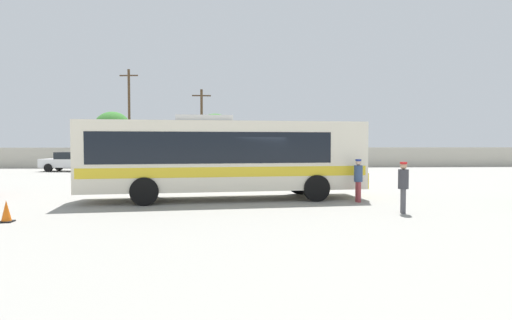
{
  "coord_description": "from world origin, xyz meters",
  "views": [
    {
      "loc": [
        -0.87,
        -17.69,
        2.3
      ],
      "look_at": [
        0.4,
        3.73,
        1.44
      ],
      "focal_mm": 30.78,
      "sensor_mm": 36.0,
      "label": 1
    }
  ],
  "objects_px": {
    "attendant_by_bus_door": "(358,178)",
    "passenger_waiting_on_apron": "(403,184)",
    "roadside_tree_left": "(112,127)",
    "parked_car_third_black": "(220,161)",
    "utility_pole_near": "(129,116)",
    "coach_bus_cream_yellow": "(222,155)",
    "utility_pole_far": "(202,126)",
    "parked_car_leftmost_white": "(72,161)",
    "parked_car_second_black": "(145,161)",
    "traffic_cone_on_apron": "(6,212)",
    "roadside_tree_midleft": "(215,130)"
  },
  "relations": [
    {
      "from": "traffic_cone_on_apron",
      "to": "parked_car_leftmost_white",
      "type": "bearing_deg",
      "value": 105.22
    },
    {
      "from": "parked_car_leftmost_white",
      "to": "utility_pole_far",
      "type": "xyz_separation_m",
      "value": [
        9.99,
        6.53,
        3.07
      ]
    },
    {
      "from": "attendant_by_bus_door",
      "to": "utility_pole_far",
      "type": "distance_m",
      "value": 27.21
    },
    {
      "from": "coach_bus_cream_yellow",
      "to": "passenger_waiting_on_apron",
      "type": "distance_m",
      "value": 7.13
    },
    {
      "from": "utility_pole_near",
      "to": "parked_car_leftmost_white",
      "type": "bearing_deg",
      "value": -111.09
    },
    {
      "from": "parked_car_second_black",
      "to": "parked_car_leftmost_white",
      "type": "bearing_deg",
      "value": -171.65
    },
    {
      "from": "parked_car_third_black",
      "to": "parked_car_second_black",
      "type": "bearing_deg",
      "value": 172.26
    },
    {
      "from": "traffic_cone_on_apron",
      "to": "roadside_tree_left",
      "type": "bearing_deg",
      "value": 99.91
    },
    {
      "from": "parked_car_second_black",
      "to": "attendant_by_bus_door",
      "type": "bearing_deg",
      "value": -59.31
    },
    {
      "from": "roadside_tree_midleft",
      "to": "traffic_cone_on_apron",
      "type": "bearing_deg",
      "value": -98.43
    },
    {
      "from": "parked_car_third_black",
      "to": "utility_pole_far",
      "type": "height_order",
      "value": "utility_pole_far"
    },
    {
      "from": "passenger_waiting_on_apron",
      "to": "parked_car_third_black",
      "type": "bearing_deg",
      "value": 106.21
    },
    {
      "from": "utility_pole_far",
      "to": "traffic_cone_on_apron",
      "type": "height_order",
      "value": "utility_pole_far"
    },
    {
      "from": "parked_car_third_black",
      "to": "roadside_tree_left",
      "type": "relative_size",
      "value": 0.8
    },
    {
      "from": "attendant_by_bus_door",
      "to": "utility_pole_far",
      "type": "height_order",
      "value": "utility_pole_far"
    },
    {
      "from": "coach_bus_cream_yellow",
      "to": "roadside_tree_left",
      "type": "xyz_separation_m",
      "value": [
        -12.15,
        29.89,
        2.18
      ]
    },
    {
      "from": "parked_car_third_black",
      "to": "utility_pole_near",
      "type": "distance_m",
      "value": 12.45
    },
    {
      "from": "coach_bus_cream_yellow",
      "to": "passenger_waiting_on_apron",
      "type": "bearing_deg",
      "value": -32.8
    },
    {
      "from": "passenger_waiting_on_apron",
      "to": "traffic_cone_on_apron",
      "type": "bearing_deg",
      "value": -175.85
    },
    {
      "from": "attendant_by_bus_door",
      "to": "passenger_waiting_on_apron",
      "type": "bearing_deg",
      "value": -76.11
    },
    {
      "from": "coach_bus_cream_yellow",
      "to": "utility_pole_far",
      "type": "relative_size",
      "value": 1.54
    },
    {
      "from": "coach_bus_cream_yellow",
      "to": "parked_car_second_black",
      "type": "xyz_separation_m",
      "value": [
        -6.73,
        19.13,
        -1.04
      ]
    },
    {
      "from": "parked_car_leftmost_white",
      "to": "utility_pole_near",
      "type": "xyz_separation_m",
      "value": [
        2.9,
        7.53,
        4.08
      ]
    },
    {
      "from": "attendant_by_bus_door",
      "to": "parked_car_third_black",
      "type": "xyz_separation_m",
      "value": [
        -5.75,
        19.39,
        -0.18
      ]
    },
    {
      "from": "parked_car_second_black",
      "to": "roadside_tree_left",
      "type": "height_order",
      "value": "roadside_tree_left"
    },
    {
      "from": "roadside_tree_left",
      "to": "roadside_tree_midleft",
      "type": "relative_size",
      "value": 1.05
    },
    {
      "from": "coach_bus_cream_yellow",
      "to": "passenger_waiting_on_apron",
      "type": "xyz_separation_m",
      "value": [
        5.95,
        -3.83,
        -0.85
      ]
    },
    {
      "from": "coach_bus_cream_yellow",
      "to": "parked_car_second_black",
      "type": "height_order",
      "value": "coach_bus_cream_yellow"
    },
    {
      "from": "passenger_waiting_on_apron",
      "to": "roadside_tree_midleft",
      "type": "xyz_separation_m",
      "value": [
        -7.16,
        32.2,
        2.69
      ]
    },
    {
      "from": "utility_pole_far",
      "to": "utility_pole_near",
      "type": "bearing_deg",
      "value": 171.99
    },
    {
      "from": "attendant_by_bus_door",
      "to": "parked_car_third_black",
      "type": "relative_size",
      "value": 0.37
    },
    {
      "from": "parked_car_second_black",
      "to": "traffic_cone_on_apron",
      "type": "bearing_deg",
      "value": -88.5
    },
    {
      "from": "parked_car_third_black",
      "to": "utility_pole_near",
      "type": "relative_size",
      "value": 0.47
    },
    {
      "from": "utility_pole_near",
      "to": "roadside_tree_left",
      "type": "distance_m",
      "value": 4.95
    },
    {
      "from": "utility_pole_far",
      "to": "coach_bus_cream_yellow",
      "type": "bearing_deg",
      "value": -84.53
    },
    {
      "from": "utility_pole_far",
      "to": "roadside_tree_left",
      "type": "xyz_separation_m",
      "value": [
        -9.78,
        5.05,
        0.1
      ]
    },
    {
      "from": "passenger_waiting_on_apron",
      "to": "parked_car_second_black",
      "type": "bearing_deg",
      "value": 118.92
    },
    {
      "from": "passenger_waiting_on_apron",
      "to": "parked_car_second_black",
      "type": "xyz_separation_m",
      "value": [
        -12.68,
        22.96,
        -0.18
      ]
    },
    {
      "from": "passenger_waiting_on_apron",
      "to": "utility_pole_near",
      "type": "xyz_separation_m",
      "value": [
        -15.41,
        29.67,
        3.94
      ]
    },
    {
      "from": "parked_car_third_black",
      "to": "roadside_tree_left",
      "type": "xyz_separation_m",
      "value": [
        -11.67,
        11.61,
        3.22
      ]
    },
    {
      "from": "parked_car_leftmost_white",
      "to": "roadside_tree_midleft",
      "type": "height_order",
      "value": "roadside_tree_midleft"
    },
    {
      "from": "parked_car_leftmost_white",
      "to": "parked_car_third_black",
      "type": "xyz_separation_m",
      "value": [
        11.89,
        -0.02,
        -0.05
      ]
    },
    {
      "from": "attendant_by_bus_door",
      "to": "roadside_tree_left",
      "type": "height_order",
      "value": "roadside_tree_left"
    },
    {
      "from": "coach_bus_cream_yellow",
      "to": "parked_car_third_black",
      "type": "xyz_separation_m",
      "value": [
        -0.48,
        18.28,
        -1.04
      ]
    },
    {
      "from": "attendant_by_bus_door",
      "to": "roadside_tree_midleft",
      "type": "distance_m",
      "value": 30.3
    },
    {
      "from": "passenger_waiting_on_apron",
      "to": "attendant_by_bus_door",
      "type": "bearing_deg",
      "value": 103.89
    },
    {
      "from": "parked_car_second_black",
      "to": "traffic_cone_on_apron",
      "type": "relative_size",
      "value": 6.61
    },
    {
      "from": "parked_car_leftmost_white",
      "to": "roadside_tree_midleft",
      "type": "bearing_deg",
      "value": 42.03
    },
    {
      "from": "attendant_by_bus_door",
      "to": "passenger_waiting_on_apron",
      "type": "relative_size",
      "value": 0.99
    },
    {
      "from": "parked_car_second_black",
      "to": "traffic_cone_on_apron",
      "type": "distance_m",
      "value": 23.85
    }
  ]
}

